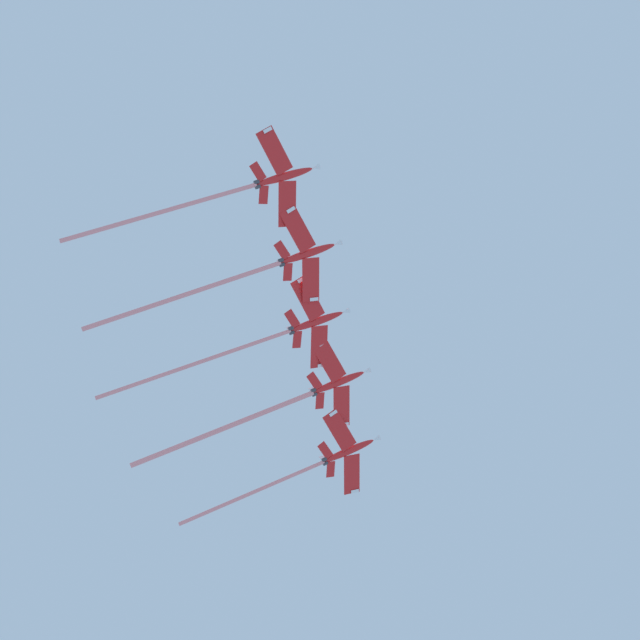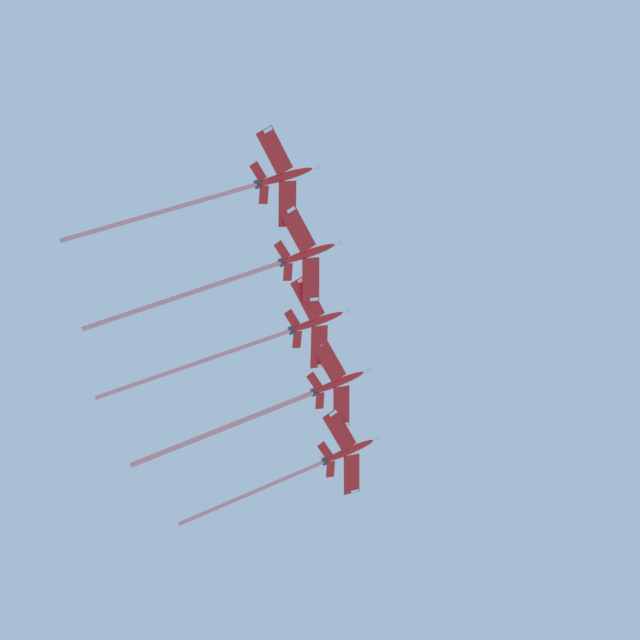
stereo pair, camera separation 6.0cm
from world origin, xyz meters
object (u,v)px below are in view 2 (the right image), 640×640
Objects in this scene: jet_inner_right at (260,270)px; jet_inner_left at (288,402)px; jet_centre at (277,335)px; jet_far_left at (322,462)px; jet_far_right at (243,188)px.

jet_inner_left is at bearing 129.28° from jet_inner_right.
jet_inner_right is at bearing -53.47° from jet_centre.
jet_inner_right is at bearing -50.72° from jet_inner_left.
jet_centre is 14.08m from jet_inner_right.
jet_centre reaches higher than jet_inner_right.
jet_centre is 0.98× the size of jet_inner_right.
jet_inner_left is 28.54m from jet_inner_right.
jet_far_left is 0.91× the size of jet_far_right.
jet_far_left is at bearing 113.29° from jet_inner_left.
jet_centre is at bearing 127.89° from jet_far_right.
jet_far_right is (34.43, -49.02, -0.42)m from jet_far_left.
jet_inner_left is 44.67m from jet_far_right.
jet_inner_right is (24.27, -36.50, -1.02)m from jet_far_left.
jet_inner_left reaches higher than jet_inner_right.
jet_far_left is at bearing 122.25° from jet_centre.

